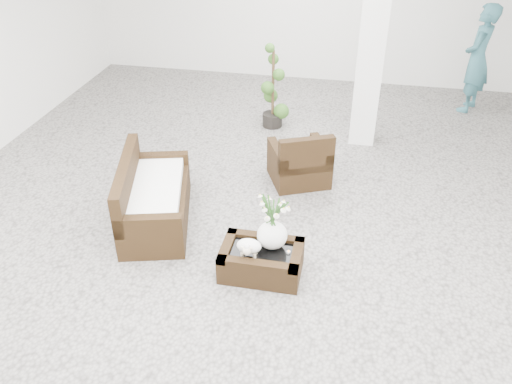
% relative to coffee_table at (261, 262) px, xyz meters
% --- Properties ---
extents(ground, '(11.00, 11.00, 0.00)m').
position_rel_coffee_table_xyz_m(ground, '(-0.21, 0.81, -0.16)').
color(ground, gray).
rests_on(ground, ground).
extents(column, '(0.40, 0.40, 3.50)m').
position_rel_coffee_table_xyz_m(column, '(0.99, 3.61, 1.59)').
color(column, white).
rests_on(column, ground).
extents(coffee_table, '(0.90, 0.60, 0.31)m').
position_rel_coffee_table_xyz_m(coffee_table, '(0.00, 0.00, 0.00)').
color(coffee_table, '#2F1E0E').
rests_on(coffee_table, ground).
extents(sheep_figurine, '(0.28, 0.23, 0.21)m').
position_rel_coffee_table_xyz_m(sheep_figurine, '(-0.12, -0.10, 0.26)').
color(sheep_figurine, white).
rests_on(sheep_figurine, coffee_table).
extents(planter_narcissus, '(0.44, 0.44, 0.80)m').
position_rel_coffee_table_xyz_m(planter_narcissus, '(0.10, 0.10, 0.56)').
color(planter_narcissus, white).
rests_on(planter_narcissus, coffee_table).
extents(tealight, '(0.04, 0.04, 0.03)m').
position_rel_coffee_table_xyz_m(tealight, '(0.30, 0.02, 0.17)').
color(tealight, white).
rests_on(tealight, coffee_table).
extents(armchair, '(1.01, 0.99, 0.83)m').
position_rel_coffee_table_xyz_m(armchair, '(0.14, 2.11, 0.26)').
color(armchair, '#2F1E0E').
rests_on(armchair, ground).
extents(loveseat, '(1.18, 1.78, 0.87)m').
position_rel_coffee_table_xyz_m(loveseat, '(-1.51, 0.73, 0.28)').
color(loveseat, '#2F1E0E').
rests_on(loveseat, ground).
extents(topiary, '(0.38, 0.38, 1.44)m').
position_rel_coffee_table_xyz_m(topiary, '(-0.55, 3.85, 0.56)').
color(topiary, '#2A4F19').
rests_on(topiary, ground).
extents(shopper, '(0.71, 0.83, 1.93)m').
position_rel_coffee_table_xyz_m(shopper, '(2.88, 5.28, 0.81)').
color(shopper, '#336872').
rests_on(shopper, ground).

